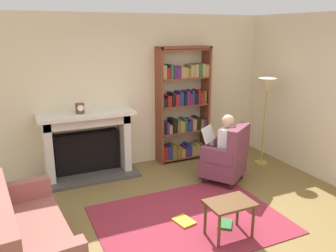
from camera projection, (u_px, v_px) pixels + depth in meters
The scene contains 13 objects.
ground at pixel (201, 231), 4.27m from camera, with size 14.00×14.00×0.00m, color brown.
back_wall at pixel (132, 92), 6.14m from camera, with size 5.60×0.10×2.70m, color beige.
side_wall_right at pixel (298, 93), 6.06m from camera, with size 0.10×5.20×2.70m, color beige.
area_rug at pixel (189, 219), 4.53m from camera, with size 2.40×1.80×0.01m, color maroon.
fireplace at pixel (87, 142), 5.77m from camera, with size 1.59×0.64×1.13m.
mantel_clock at pixel (80, 108), 5.47m from camera, with size 0.14×0.14×0.16m.
bookshelf at pixel (183, 106), 6.40m from camera, with size 1.01×0.32×2.14m.
armchair_reading at pixel (227, 158), 5.57m from camera, with size 0.88×0.87×0.97m.
seated_reader at pixel (221, 145), 5.57m from camera, with size 0.56×0.59×1.14m.
sofa_floral at pixel (27, 239), 3.58m from camera, with size 0.87×1.76×0.85m.
side_table at pixel (230, 208), 4.07m from camera, with size 0.56×0.39×0.46m.
scattered_books at pixel (201, 222), 4.43m from camera, with size 0.72×0.58×0.03m.
floor_lamp at pixel (267, 92), 6.08m from camera, with size 0.32×0.32×1.61m.
Camera 1 is at (-1.93, -3.25, 2.43)m, focal length 36.65 mm.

